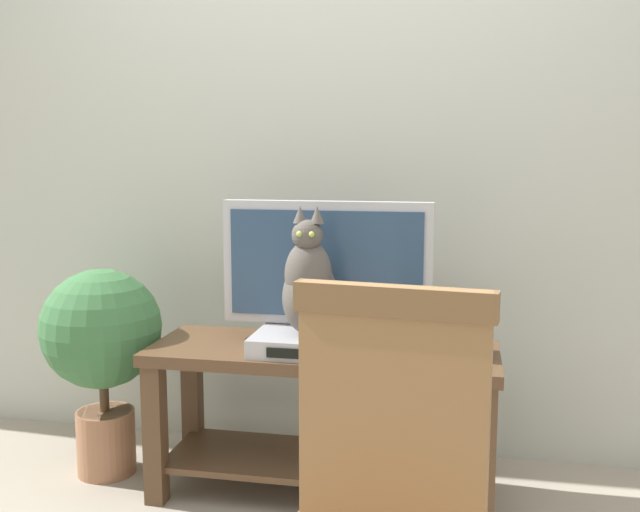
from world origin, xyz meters
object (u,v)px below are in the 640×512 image
(media_box, at_px, (311,343))
(potted_plant, at_px, (102,342))
(tv, at_px, (326,271))
(tv_stand, at_px, (323,395))
(cat, at_px, (311,286))
(book_stack, at_px, (455,340))

(media_box, height_order, potted_plant, potted_plant)
(tv, xyz_separation_m, media_box, (-0.03, -0.14, -0.23))
(tv_stand, bearing_deg, cat, -106.97)
(tv, height_order, potted_plant, tv)
(tv, bearing_deg, media_box, -100.89)
(tv_stand, height_order, book_stack, book_stack)
(tv_stand, height_order, media_box, media_box)
(tv, height_order, cat, tv)
(tv_stand, height_order, cat, cat)
(tv_stand, relative_size, tv, 1.63)
(book_stack, relative_size, potted_plant, 0.30)
(cat, bearing_deg, tv, 80.45)
(tv_stand, height_order, tv, tv)
(tv, relative_size, media_box, 1.95)
(tv_stand, height_order, potted_plant, potted_plant)
(cat, distance_m, book_stack, 0.54)
(cat, bearing_deg, tv_stand, 73.03)
(cat, relative_size, potted_plant, 0.56)
(cat, bearing_deg, potted_plant, 173.56)
(tv, xyz_separation_m, cat, (-0.03, -0.15, -0.03))
(tv_stand, distance_m, media_box, 0.22)
(tv_stand, xyz_separation_m, tv, (0.00, 0.07, 0.45))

